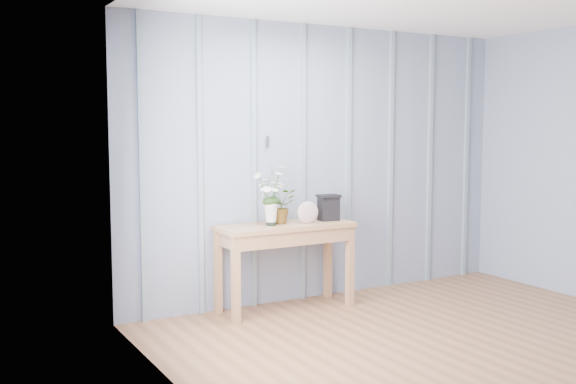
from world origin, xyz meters
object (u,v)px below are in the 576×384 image
sideboard (285,237)px  carved_box (329,207)px  felt_disc_vessel (308,212)px  daisy_vase (271,186)px

sideboard → carved_box: (0.44, -0.01, 0.23)m
sideboard → felt_disc_vessel: 0.29m
sideboard → daisy_vase: daisy_vase is taller
sideboard → carved_box: 0.49m
daisy_vase → felt_disc_vessel: daisy_vase is taller
carved_box → sideboard: bearing=178.6°
daisy_vase → felt_disc_vessel: 0.41m
sideboard → felt_disc_vessel: (0.19, -0.07, 0.21)m
felt_disc_vessel → sideboard: bearing=172.2°
carved_box → felt_disc_vessel: bearing=-166.8°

